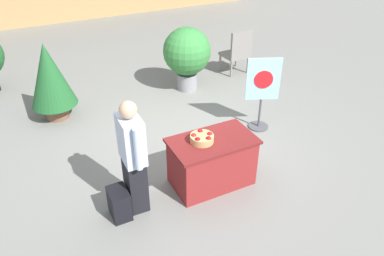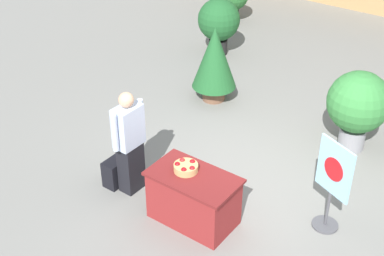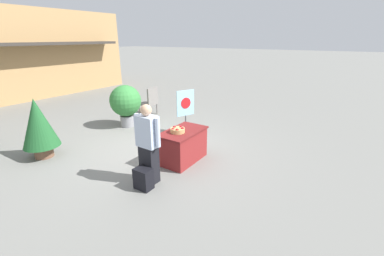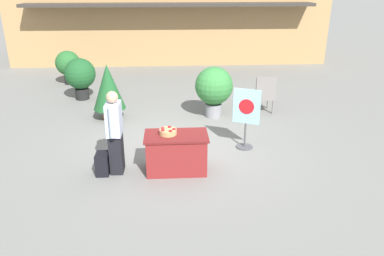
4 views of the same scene
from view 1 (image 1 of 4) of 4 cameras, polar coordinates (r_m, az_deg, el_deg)
ground_plane at (r=6.53m, az=-0.45°, el=-1.65°), size 120.00×120.00×0.00m
display_table at (r=5.38m, az=3.04°, el=-5.12°), size 1.20×0.70×0.75m
apple_basket at (r=5.10m, az=1.52°, el=-1.54°), size 0.33×0.33×0.13m
person_visitor at (r=4.78m, az=-8.98°, el=-4.43°), size 0.27×0.61×1.61m
backpack at (r=5.06m, az=-11.02°, el=-11.21°), size 0.24×0.34×0.42m
poster_board at (r=6.61m, az=10.63°, el=5.52°), size 0.55×0.36×1.34m
patio_chair at (r=8.87m, az=6.97°, el=11.60°), size 0.57×0.57×1.05m
potted_plant_near_right at (r=7.93m, az=-0.78°, el=11.33°), size 1.00×1.00×1.36m
potted_plant_far_right at (r=7.25m, az=-20.87°, el=7.25°), size 0.83×0.83×1.46m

